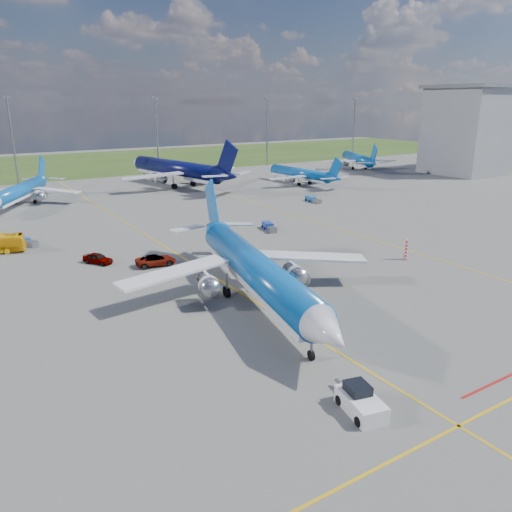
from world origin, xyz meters
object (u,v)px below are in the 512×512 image
bg_jet_n (177,186)px  baggage_tug_e (313,200)px  baggage_tug_w (269,227)px  service_car_c (225,245)px  main_airliner (256,302)px  service_car_a (98,258)px  warning_post (406,249)px  bg_jet_ene (357,168)px  bg_jet_ne (299,184)px  bg_jet_nnw (22,206)px  baggage_tug_c (25,242)px  pushback_tug (360,401)px  service_car_b (156,260)px

bg_jet_n → baggage_tug_e: bg_jet_n is taller
baggage_tug_w → service_car_c: bearing=-135.1°
main_airliner → service_car_a: (-10.97, 23.20, 0.74)m
baggage_tug_e → service_car_a: bearing=-154.8°
warning_post → bg_jet_ene: bearing=50.6°
bg_jet_ne → service_car_a: bg_jet_ne is taller
service_car_a → baggage_tug_e: size_ratio=0.88×
bg_jet_nnw → baggage_tug_c: size_ratio=6.93×
bg_jet_n → bg_jet_ene: bg_jet_n is taller
bg_jet_ne → baggage_tug_w: size_ratio=6.00×
pushback_tug → baggage_tug_c: bearing=115.2°
bg_jet_ene → baggage_tug_c: size_ratio=7.09×
service_car_b → service_car_c: 11.93m
bg_jet_ene → service_car_c: bearing=60.8°
main_airliner → baggage_tug_e: bearing=57.7°
bg_jet_nnw → baggage_tug_w: bearing=-25.3°
bg_jet_n → baggage_tug_e: size_ratio=9.78×
bg_jet_ene → pushback_tug: bg_jet_ene is taller
bg_jet_nnw → bg_jet_ene: (103.89, 8.16, 0.00)m
baggage_tug_e → main_airliner: bearing=-129.2°
bg_jet_ene → main_airliner: 120.48m
bg_jet_nnw → baggage_tug_e: (55.18, -29.76, 0.51)m
warning_post → bg_jet_n: 76.71m
bg_jet_nnw → bg_jet_ene: bg_jet_ene is taller
pushback_tug → service_car_b: bearing=102.6°
bg_jet_n → service_car_b: 67.31m
bg_jet_ene → service_car_a: (-101.02, -56.83, 0.74)m
service_car_a → baggage_tug_e: (52.31, 18.91, -0.23)m
service_car_c → pushback_tug: bearing=-63.0°
bg_jet_ene → bg_jet_nnw: bearing=29.4°
bg_jet_ne → baggage_tug_c: 76.34m
bg_jet_ene → baggage_tug_c: (-107.96, -41.52, 0.50)m
warning_post → service_car_c: 26.09m
main_airliner → baggage_tug_w: (19.24, 26.28, 0.52)m
bg_jet_nnw → service_car_b: size_ratio=6.25×
warning_post → service_car_b: 34.57m
service_car_c → bg_jet_n: bearing=116.1°
bg_jet_n → baggage_tug_w: (-5.63, -52.34, 0.52)m
bg_jet_n → main_airliner: 82.46m
bg_jet_ne → service_car_c: bg_jet_ne is taller
warning_post → baggage_tug_w: bearing=105.5°
baggage_tug_e → bg_jet_ene: bearing=43.2°
service_car_a → main_airliner: bearing=-98.1°
warning_post → service_car_c: warning_post is taller
service_car_b → service_car_c: (11.78, 1.93, -0.17)m
service_car_c → bg_jet_ene: bearing=78.8°
service_car_c → baggage_tug_e: 40.66m
baggage_tug_c → baggage_tug_e: 59.36m
warning_post → baggage_tug_w: warning_post is taller
main_airliner → baggage_tug_w: main_airliner is taller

